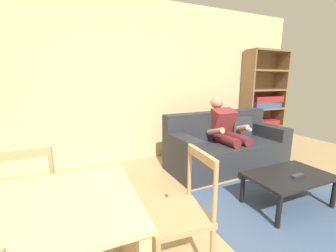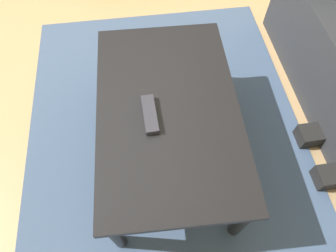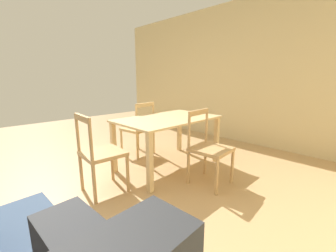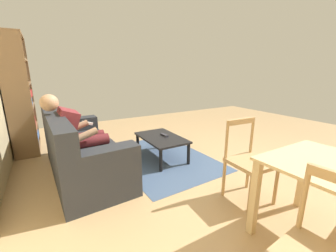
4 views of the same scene
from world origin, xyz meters
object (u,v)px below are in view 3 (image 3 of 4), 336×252
dining_chair_facing_couch (100,154)px  dining_chair_by_doorway (139,129)px  dining_table (168,125)px  dining_chair_near_wall (209,148)px

dining_chair_facing_couch → dining_chair_by_doorway: 1.25m
dining_chair_by_doorway → dining_chair_facing_couch: bearing=34.1°
dining_table → dining_chair_near_wall: 0.72m
dining_chair_near_wall → dining_chair_facing_couch: 1.25m
dining_chair_facing_couch → dining_table: bearing=179.9°
dining_chair_near_wall → dining_chair_facing_couch: (1.03, -0.70, 0.01)m
dining_chair_near_wall → dining_chair_facing_couch: size_ratio=0.99×
dining_chair_near_wall → dining_chair_by_doorway: 1.40m
dining_chair_near_wall → dining_chair_by_doorway: dining_chair_near_wall is taller
dining_table → dining_chair_facing_couch: dining_chair_facing_couch is taller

